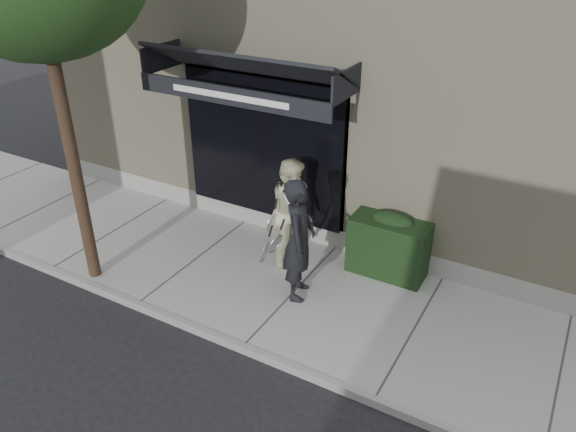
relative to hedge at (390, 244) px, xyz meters
The scene contains 7 objects.
ground 1.79m from the hedge, 131.35° to the right, with size 80.00×80.00×0.00m, color black.
sidewalk 1.77m from the hedge, 131.35° to the right, with size 20.00×3.00×0.12m, color #A3A29D.
curb 3.07m from the hedge, 111.45° to the right, with size 20.00×0.10×0.14m, color gray.
building_facade 4.39m from the hedge, 106.65° to the left, with size 14.30×8.04×5.64m.
hedge is the anchor object (origin of this frame).
pedestrian_front 1.73m from the hedge, 127.64° to the right, with size 0.85×0.96×2.02m.
pedestrian_back 1.72m from the hedge, 164.56° to the right, with size 0.97×1.10×1.90m.
Camera 1 is at (3.58, -6.57, 5.57)m, focal length 35.00 mm.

